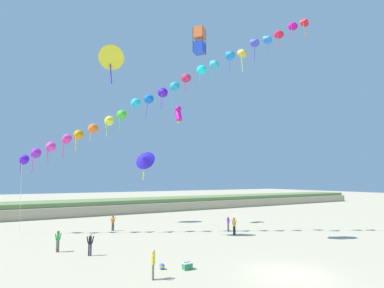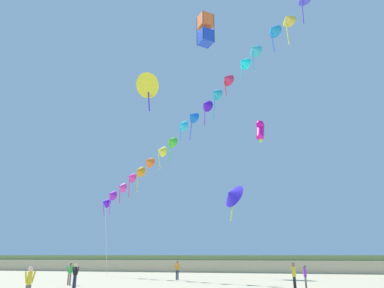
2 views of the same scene
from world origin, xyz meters
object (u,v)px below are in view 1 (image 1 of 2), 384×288
person_near_left (58,240)px  person_far_center (228,223)px  person_near_right (113,222)px  large_kite_high_solo (178,114)px  large_kite_outer_drift (144,159)px  beach_cooler (187,266)px  person_mid_center (234,225)px  person_far_left (153,262)px  beach_ball (162,266)px  large_kite_mid_trail (199,41)px  large_kite_low_lead (111,57)px  person_far_right (90,243)px

person_near_left → person_far_center: (17.24, 0.70, -0.06)m
person_near_right → large_kite_high_solo: bearing=3.1°
large_kite_outer_drift → beach_cooler: 22.20m
person_mid_center → large_kite_outer_drift: bearing=112.0°
person_far_left → large_kite_high_solo: large_kite_high_solo is taller
person_near_right → beach_ball: (-1.43, -15.76, -0.78)m
person_mid_center → beach_cooler: person_mid_center is taller
person_near_right → large_kite_mid_trail: bearing=-65.5°
beach_cooler → beach_ball: bearing=148.4°
person_near_right → large_kite_low_lead: bearing=-114.4°
person_far_left → large_kite_high_solo: bearing=58.1°
person_near_left → person_mid_center: size_ratio=0.95×
person_near_right → person_far_right: 10.96m
person_far_right → beach_ball: person_far_right is taller
person_far_center → large_kite_low_lead: large_kite_low_lead is taller
large_kite_outer_drift → beach_ball: bearing=-108.3°
person_far_left → large_kite_low_lead: (0.77, 13.03, 17.03)m
large_kite_mid_trail → person_far_right: bearing=177.0°
person_far_center → large_kite_outer_drift: (-5.83, 10.25, 7.41)m
person_near_right → person_far_center: (10.75, -6.78, -0.08)m
person_near_left → beach_cooler: 11.18m
large_kite_low_lead → large_kite_mid_trail: 9.17m
large_kite_mid_trail → person_near_right: bearing=114.5°
person_mid_center → person_far_left: size_ratio=1.04×
person_near_left → beach_cooler: (6.42, -9.12, -0.72)m
large_kite_mid_trail → beach_cooler: 20.18m
person_far_right → person_far_left: bearing=-75.5°
person_near_right → large_kite_outer_drift: 9.49m
person_mid_center → person_near_right: bearing=138.2°
large_kite_high_solo → beach_ball: bearing=-121.1°
beach_ball → person_near_left: bearing=121.4°
large_kite_low_lead → person_near_right: bearing=65.6°
large_kite_high_solo → large_kite_outer_drift: (-3.43, 3.01, -5.80)m
person_near_right → person_mid_center: 13.29m
person_far_center → large_kite_mid_trail: large_kite_mid_trail is taller
person_far_right → large_kite_mid_trail: size_ratio=0.63×
person_mid_center → large_kite_outer_drift: large_kite_outer_drift is taller
large_kite_low_lead → large_kite_outer_drift: (6.85, 7.72, -9.69)m
person_mid_center → large_kite_low_lead: bearing=158.7°
beach_cooler → person_near_left: bearing=125.2°
beach_cooler → person_far_right: bearing=124.2°
beach_cooler → person_far_center: bearing=42.2°
large_kite_high_solo → large_kite_outer_drift: size_ratio=0.59×
large_kite_mid_trail → person_mid_center: bearing=17.2°
person_far_left → large_kite_mid_trail: bearing=42.4°
person_near_left → person_far_center: size_ratio=1.07×
person_far_left → person_far_center: 17.06m
person_mid_center → large_kite_mid_trail: bearing=-162.8°
person_near_right → large_kite_low_lead: large_kite_low_lead is taller
large_kite_mid_trail → beach_ball: size_ratio=7.05×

